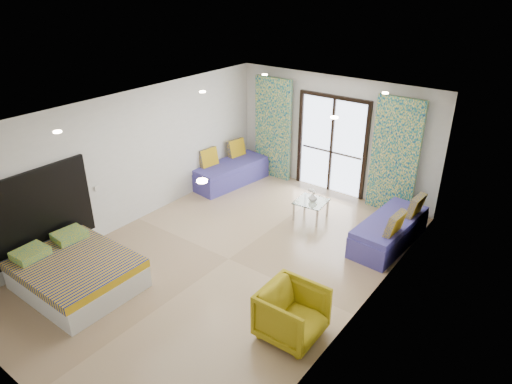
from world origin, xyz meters
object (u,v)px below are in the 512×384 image
Objects in this scene: coffee_table at (311,203)px; armchair at (292,311)px; daybed_right at (390,230)px; bed at (76,273)px; daybed_left at (230,172)px.

armchair is (1.57, -3.15, 0.07)m from coffee_table.
armchair is (-0.15, -3.18, 0.13)m from daybed_right.
bed is 4.72m from coffee_table.
coffee_table is 0.83× the size of armchair.
daybed_left is 1.03× the size of daybed_right.
armchair is at bearing -63.54° from coffee_table.
daybed_left is 2.87× the size of coffee_table.
armchair is at bearing -89.38° from daybed_right.
coffee_table is 3.52m from armchair.
coffee_table is (1.87, 4.33, 0.09)m from bed.
daybed_left is 2.38× the size of armchair.
bed is at bearing -113.35° from coffee_table.
bed is 5.65m from daybed_right.
daybed_left reaches higher than coffee_table.
daybed_left is (-0.64, 4.69, 0.03)m from bed.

